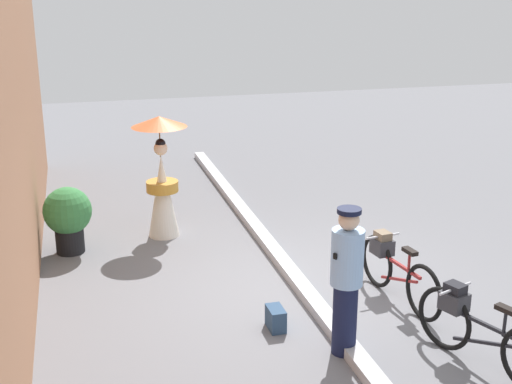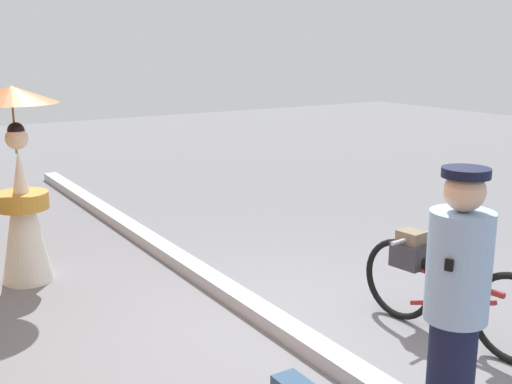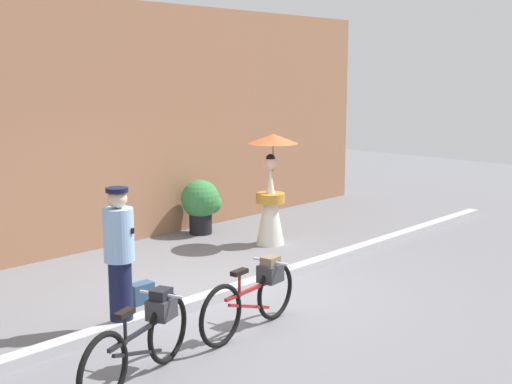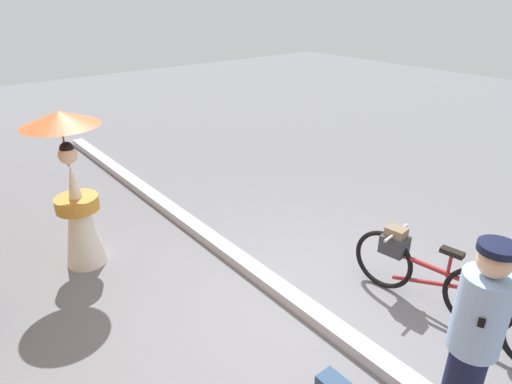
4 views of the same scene
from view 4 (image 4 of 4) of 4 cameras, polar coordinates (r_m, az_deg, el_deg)
The scene contains 5 objects.
ground_plane at distance 4.74m, azimuth 6.64°, elevation -15.43°, with size 30.00×30.00×0.00m, color slate.
sidewalk_curb at distance 4.70m, azimuth 6.67°, elevation -14.87°, with size 14.00×0.20×0.12m, color #B2B2B7.
bicycle_far_side at distance 4.92m, azimuth 20.48°, elevation -9.34°, with size 1.68×0.48×0.78m.
person_officer at distance 3.50m, azimuth 26.36°, elevation -16.84°, with size 0.34×0.36×1.63m.
person_with_parasol at distance 5.44m, azimuth -22.49°, elevation 0.21°, with size 0.84×0.84×1.87m.
Camera 4 is at (-2.47, 2.66, 3.05)m, focal length 30.87 mm.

